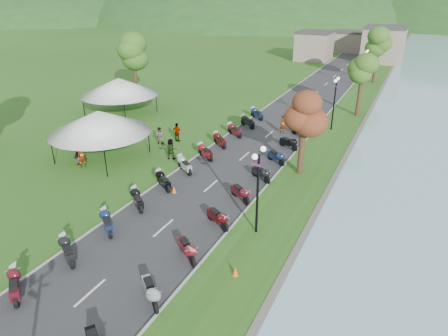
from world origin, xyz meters
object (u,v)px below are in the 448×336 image
at_px(vendor_tent_main, 101,135).
at_px(pedestrian_a, 84,167).
at_px(pedestrian_b, 160,143).
at_px(pedestrian_c, 79,164).

height_order(vendor_tent_main, pedestrian_a, vendor_tent_main).
bearing_deg(pedestrian_b, vendor_tent_main, 46.43).
height_order(pedestrian_a, pedestrian_c, pedestrian_c).
bearing_deg(vendor_tent_main, pedestrian_b, 64.72).
xyz_separation_m(vendor_tent_main, pedestrian_a, (-0.18, -2.11, -2.00)).
distance_m(vendor_tent_main, pedestrian_c, 2.90).
bearing_deg(pedestrian_a, pedestrian_b, 12.21).
distance_m(pedestrian_a, pedestrian_c, 0.80).
bearing_deg(pedestrian_a, vendor_tent_main, 26.79).
relative_size(vendor_tent_main, pedestrian_b, 3.47).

